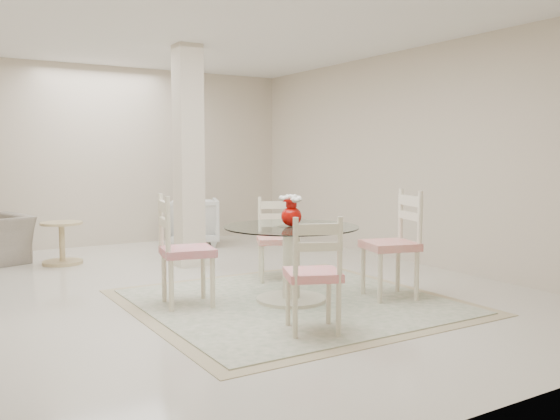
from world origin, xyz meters
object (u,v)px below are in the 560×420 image
dining_chair_north (276,232)px  dining_chair_east (397,236)px  armchair_white (192,221)px  dining_table (291,264)px  column (189,157)px  red_vase (291,211)px  side_table (62,245)px  dining_chair_west (179,242)px  dining_chair_south (314,266)px

dining_chair_north → dining_chair_east: bearing=-41.8°
dining_chair_north → armchair_white: (0.23, 2.84, -0.17)m
dining_table → armchair_white: 3.83m
dining_table → armchair_white: size_ratio=1.57×
dining_table → dining_chair_east: bearing=-22.1°
dining_chair_north → armchair_white: bearing=110.8°
column → dining_table: 2.46m
red_vase → dining_chair_north: (0.39, 0.94, -0.34)m
dining_chair_east → column: bearing=-143.9°
column → side_table: (-1.35, 0.90, -1.10)m
dining_table → dining_chair_west: dining_chair_west is taller
dining_chair_west → side_table: 2.83m
dining_table → dining_chair_north: bearing=67.2°
column → dining_chair_north: column is taller
side_table → column: bearing=-33.6°
dining_table → dining_chair_north: size_ratio=1.24×
armchair_white → red_vase: bearing=102.0°
column → dining_chair_north: (0.46, -1.32, -0.82)m
armchair_white → column: bearing=87.1°
dining_chair_east → armchair_white: 4.18m
column → red_vase: bearing=-88.4°
column → armchair_white: bearing=65.8°
column → dining_chair_west: (-0.89, -1.88, -0.76)m
dining_chair_north → red_vase: bearing=-87.3°
side_table → armchair_white: bearing=17.2°
side_table → dining_chair_east: bearing=-56.3°
red_vase → side_table: size_ratio=0.55×
column → red_vase: size_ratio=9.25×
dining_chair_west → dining_chair_east: bearing=-101.0°
dining_chair_north → dining_chair_south: (-0.78, -1.87, 0.01)m
dining_chair_south → dining_table: bearing=-89.6°
red_vase → dining_chair_north: bearing=67.3°
column → side_table: bearing=146.4°
armchair_white → dining_chair_north: bearing=106.7°
dining_chair_east → dining_chair_south: 1.45m
dining_chair_north → column: bearing=134.5°
column → armchair_white: size_ratio=3.41×
dining_chair_east → dining_chair_west: (-1.90, 0.76, -0.01)m
dining_table → dining_chair_east: size_ratio=1.08×
dining_table → dining_chair_south: dining_chair_south is taller
column → red_vase: 2.31m
red_vase → dining_chair_east: (0.95, -0.38, -0.26)m
dining_table → dining_chair_north: 1.03m
dining_chair_west → side_table: dining_chair_west is taller
dining_table → dining_chair_west: (-0.95, 0.38, 0.23)m
dining_chair_south → red_vase: bearing=-89.7°
dining_chair_west → dining_chair_south: bearing=-146.2°
dining_table → dining_chair_north: dining_chair_north is taller
column → dining_chair_west: 2.21m
column → dining_chair_west: size_ratio=2.41×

